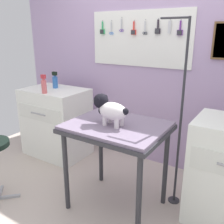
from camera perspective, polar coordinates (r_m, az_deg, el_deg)
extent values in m
cube|color=beige|center=(2.44, -4.75, -23.16)|extent=(4.40, 4.00, 0.04)
cube|color=#B297C0|center=(2.99, 9.75, 9.31)|extent=(4.00, 0.06, 2.30)
cube|color=white|center=(3.01, 6.19, 16.24)|extent=(1.25, 0.02, 0.62)
cylinder|color=gray|center=(3.25, -2.10, 20.07)|extent=(0.01, 0.02, 0.01)
cylinder|color=#2FA55E|center=(3.24, -2.19, 19.10)|extent=(0.02, 0.02, 0.09)
cube|color=#2FA55E|center=(3.24, -2.18, 17.82)|extent=(0.06, 0.02, 0.06)
cube|color=#333338|center=(3.23, -2.35, 17.82)|extent=(0.05, 0.01, 0.05)
cylinder|color=gray|center=(3.18, -0.05, 20.06)|extent=(0.01, 0.02, 0.01)
cube|color=silver|center=(3.18, -0.25, 18.80)|extent=(0.01, 0.00, 0.11)
cube|color=silver|center=(3.17, -0.06, 18.81)|extent=(0.01, 0.00, 0.11)
torus|color=#3576D1|center=(3.18, -0.36, 17.49)|extent=(0.03, 0.01, 0.03)
torus|color=#3576D1|center=(3.17, 0.05, 17.49)|extent=(0.03, 0.01, 0.03)
cylinder|color=gray|center=(3.11, 2.30, 20.68)|extent=(0.01, 0.02, 0.01)
cube|color=silver|center=(3.10, 2.08, 19.39)|extent=(0.01, 0.00, 0.11)
cube|color=silver|center=(3.10, 2.28, 19.39)|extent=(0.01, 0.00, 0.11)
torus|color=#59339E|center=(3.11, 1.95, 18.05)|extent=(0.03, 0.01, 0.03)
torus|color=#59339E|center=(3.09, 2.38, 18.04)|extent=(0.03, 0.01, 0.03)
cylinder|color=gray|center=(3.03, 5.10, 20.05)|extent=(0.01, 0.02, 0.01)
cylinder|color=red|center=(3.02, 4.98, 19.02)|extent=(0.02, 0.02, 0.09)
cube|color=red|center=(3.02, 4.94, 17.64)|extent=(0.06, 0.02, 0.06)
cube|color=#333338|center=(3.01, 4.79, 17.65)|extent=(0.05, 0.01, 0.05)
cylinder|color=gray|center=(2.97, 7.70, 20.13)|extent=(0.01, 0.02, 0.01)
cube|color=silver|center=(2.96, 7.45, 18.79)|extent=(0.01, 0.00, 0.11)
cube|color=silver|center=(2.95, 7.67, 18.78)|extent=(0.01, 0.00, 0.11)
torus|color=black|center=(2.96, 7.26, 17.38)|extent=(0.03, 0.01, 0.03)
torus|color=black|center=(2.95, 7.74, 17.36)|extent=(0.03, 0.01, 0.03)
cylinder|color=gray|center=(2.91, 10.57, 20.18)|extent=(0.01, 0.02, 0.01)
cylinder|color=black|center=(2.90, 10.43, 19.11)|extent=(0.02, 0.02, 0.09)
cube|color=black|center=(2.90, 10.35, 17.67)|extent=(0.06, 0.02, 0.06)
cube|color=#333338|center=(2.88, 10.22, 17.68)|extent=(0.05, 0.01, 0.05)
cylinder|color=gray|center=(2.86, 13.16, 19.82)|extent=(0.01, 0.02, 0.01)
cube|color=silver|center=(2.85, 12.98, 18.33)|extent=(0.03, 0.01, 0.13)
cylinder|color=gray|center=(2.82, 15.47, 19.63)|extent=(0.01, 0.02, 0.01)
cylinder|color=#6C338C|center=(2.81, 15.31, 18.52)|extent=(0.02, 0.02, 0.09)
cube|color=#6C338C|center=(2.81, 15.19, 17.05)|extent=(0.06, 0.02, 0.06)
cube|color=#333338|center=(2.80, 15.08, 17.06)|extent=(0.05, 0.01, 0.05)
cylinder|color=#2D2D33|center=(2.34, -10.45, -13.23)|extent=(0.04, 0.04, 0.76)
cylinder|color=#2D2D33|center=(1.99, 6.13, -19.19)|extent=(0.04, 0.04, 0.76)
cylinder|color=#2D2D33|center=(2.72, -2.56, -8.36)|extent=(0.04, 0.04, 0.76)
cylinder|color=#2D2D33|center=(2.42, 12.08, -12.26)|extent=(0.04, 0.04, 0.76)
cube|color=#2D2D33|center=(2.16, 1.08, -3.85)|extent=(0.85, 0.67, 0.03)
cube|color=slate|center=(2.15, 1.08, -3.07)|extent=(0.82, 0.65, 0.03)
cylinder|color=#2D2D33|center=(2.67, 13.87, -18.89)|extent=(0.11, 0.11, 0.01)
cylinder|color=#2D2D33|center=(2.28, 15.42, -1.58)|extent=(0.02, 0.02, 1.70)
cylinder|color=#2D2D33|center=(2.20, 14.14, 20.10)|extent=(0.24, 0.02, 0.02)
cylinder|color=white|center=(2.10, -1.67, -1.95)|extent=(0.04, 0.04, 0.09)
cylinder|color=white|center=(2.16, -0.47, -1.39)|extent=(0.04, 0.04, 0.09)
cylinder|color=white|center=(2.04, 1.06, -2.60)|extent=(0.04, 0.04, 0.09)
cylinder|color=white|center=(2.10, 2.21, -1.99)|extent=(0.04, 0.04, 0.09)
ellipsoid|color=white|center=(2.07, 0.18, 0.20)|extent=(0.26, 0.17, 0.15)
ellipsoid|color=black|center=(2.12, -1.82, 0.43)|extent=(0.09, 0.12, 0.08)
sphere|color=black|center=(2.12, -2.54, 2.53)|extent=(0.13, 0.13, 0.13)
ellipsoid|color=white|center=(2.16, -3.69, 2.41)|extent=(0.06, 0.05, 0.04)
sphere|color=black|center=(2.17, -4.23, 2.51)|extent=(0.02, 0.02, 0.02)
ellipsoid|color=black|center=(2.07, -3.16, 2.41)|extent=(0.04, 0.03, 0.07)
ellipsoid|color=black|center=(2.15, -1.40, 3.04)|extent=(0.04, 0.03, 0.07)
sphere|color=black|center=(2.00, 3.05, 0.10)|extent=(0.05, 0.05, 0.05)
cube|color=white|center=(3.38, -12.52, -2.25)|extent=(0.80, 0.56, 0.89)
cube|color=silver|center=(3.14, -16.37, -0.38)|extent=(0.70, 0.01, 0.18)
cylinder|color=#99999E|center=(3.14, -16.48, -0.42)|extent=(0.24, 0.02, 0.02)
cube|color=#9E9EA3|center=(2.82, -22.31, -17.41)|extent=(0.16, 0.16, 0.02)
cube|color=#9E9EA3|center=(2.93, -24.05, -16.29)|extent=(0.16, 0.16, 0.02)
cylinder|color=#3067B6|center=(3.32, -12.82, 6.58)|extent=(0.07, 0.07, 0.15)
cylinder|color=#3067B6|center=(3.30, -12.92, 7.99)|extent=(0.03, 0.03, 0.02)
cube|color=black|center=(3.30, -12.95, 8.54)|extent=(0.06, 0.04, 0.04)
cylinder|color=#D46367|center=(3.06, -15.21, 5.57)|extent=(0.06, 0.06, 0.16)
cylinder|color=#D46367|center=(3.04, -15.35, 7.18)|extent=(0.03, 0.03, 0.02)
cube|color=#C6303A|center=(3.03, -15.40, 7.78)|extent=(0.06, 0.03, 0.04)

